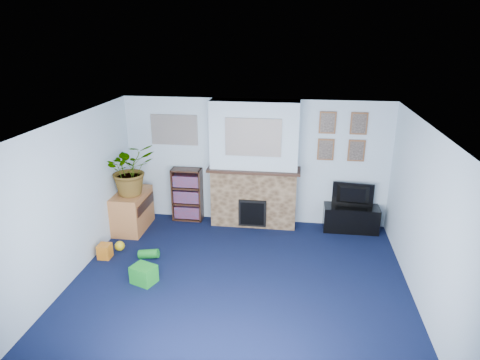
# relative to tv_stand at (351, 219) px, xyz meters

# --- Properties ---
(floor) EXTENTS (5.00, 4.50, 0.01)m
(floor) POSITION_rel_tv_stand_xyz_m (-1.84, -2.03, -0.23)
(floor) COLOR #0D1534
(floor) RESTS_ON ground
(ceiling) EXTENTS (5.00, 4.50, 0.01)m
(ceiling) POSITION_rel_tv_stand_xyz_m (-1.84, -2.03, 2.17)
(ceiling) COLOR white
(ceiling) RESTS_ON wall_back
(wall_back) EXTENTS (5.00, 0.04, 2.40)m
(wall_back) POSITION_rel_tv_stand_xyz_m (-1.84, 0.22, 0.97)
(wall_back) COLOR silver
(wall_back) RESTS_ON ground
(wall_front) EXTENTS (5.00, 0.04, 2.40)m
(wall_front) POSITION_rel_tv_stand_xyz_m (-1.84, -4.28, 0.97)
(wall_front) COLOR silver
(wall_front) RESTS_ON ground
(wall_left) EXTENTS (0.04, 4.50, 2.40)m
(wall_left) POSITION_rel_tv_stand_xyz_m (-4.34, -2.03, 0.97)
(wall_left) COLOR silver
(wall_left) RESTS_ON ground
(wall_right) EXTENTS (0.04, 4.50, 2.40)m
(wall_right) POSITION_rel_tv_stand_xyz_m (0.66, -2.03, 0.97)
(wall_right) COLOR silver
(wall_right) RESTS_ON ground
(chimney_breast) EXTENTS (1.72, 0.50, 2.40)m
(chimney_breast) POSITION_rel_tv_stand_xyz_m (-1.84, 0.02, 0.96)
(chimney_breast) COLOR brown
(chimney_breast) RESTS_ON ground
(collage_main) EXTENTS (1.00, 0.03, 0.68)m
(collage_main) POSITION_rel_tv_stand_xyz_m (-1.84, -0.19, 1.55)
(collage_main) COLOR gray
(collage_main) RESTS_ON chimney_breast
(collage_left) EXTENTS (0.90, 0.03, 0.58)m
(collage_left) POSITION_rel_tv_stand_xyz_m (-3.39, 0.21, 1.55)
(collage_left) COLOR gray
(collage_left) RESTS_ON wall_back
(portrait_tl) EXTENTS (0.30, 0.03, 0.40)m
(portrait_tl) POSITION_rel_tv_stand_xyz_m (-0.54, 0.20, 1.77)
(portrait_tl) COLOR brown
(portrait_tl) RESTS_ON wall_back
(portrait_tr) EXTENTS (0.30, 0.03, 0.40)m
(portrait_tr) POSITION_rel_tv_stand_xyz_m (0.01, 0.20, 1.77)
(portrait_tr) COLOR brown
(portrait_tr) RESTS_ON wall_back
(portrait_bl) EXTENTS (0.30, 0.03, 0.40)m
(portrait_bl) POSITION_rel_tv_stand_xyz_m (-0.54, 0.20, 1.27)
(portrait_bl) COLOR brown
(portrait_bl) RESTS_ON wall_back
(portrait_br) EXTENTS (0.30, 0.03, 0.40)m
(portrait_br) POSITION_rel_tv_stand_xyz_m (0.01, 0.20, 1.27)
(portrait_br) COLOR brown
(portrait_br) RESTS_ON wall_back
(tv_stand) EXTENTS (1.01, 0.42, 0.48)m
(tv_stand) POSITION_rel_tv_stand_xyz_m (0.00, 0.00, 0.00)
(tv_stand) COLOR black
(tv_stand) RESTS_ON ground
(television) EXTENTS (0.76, 0.19, 0.43)m
(television) POSITION_rel_tv_stand_xyz_m (0.00, 0.02, 0.47)
(television) COLOR black
(television) RESTS_ON tv_stand
(bookshelf) EXTENTS (0.58, 0.28, 1.05)m
(bookshelf) POSITION_rel_tv_stand_xyz_m (-3.15, 0.08, 0.28)
(bookshelf) COLOR #321B12
(bookshelf) RESTS_ON ground
(sideboard) EXTENTS (0.52, 0.94, 0.73)m
(sideboard) POSITION_rel_tv_stand_xyz_m (-4.08, -0.48, 0.12)
(sideboard) COLOR #BA703B
(sideboard) RESTS_ON ground
(potted_plant) EXTENTS (1.14, 1.12, 0.96)m
(potted_plant) POSITION_rel_tv_stand_xyz_m (-4.03, -0.53, 0.98)
(potted_plant) COLOR #26661E
(potted_plant) RESTS_ON sideboard
(mantel_clock) EXTENTS (0.11, 0.06, 0.15)m
(mantel_clock) POSITION_rel_tv_stand_xyz_m (-1.89, -0.03, 1.00)
(mantel_clock) COLOR gold
(mantel_clock) RESTS_ON chimney_breast
(mantel_candle) EXTENTS (0.05, 0.05, 0.15)m
(mantel_candle) POSITION_rel_tv_stand_xyz_m (-1.54, -0.03, 1.01)
(mantel_candle) COLOR #B2BFC6
(mantel_candle) RESTS_ON chimney_breast
(mantel_teddy) EXTENTS (0.12, 0.12, 0.12)m
(mantel_teddy) POSITION_rel_tv_stand_xyz_m (-2.41, -0.03, 0.99)
(mantel_teddy) COLOR gray
(mantel_teddy) RESTS_ON chimney_breast
(mantel_can) EXTENTS (0.07, 0.07, 0.13)m
(mantel_can) POSITION_rel_tv_stand_xyz_m (-1.17, -0.03, 0.99)
(mantel_can) COLOR orange
(mantel_can) RESTS_ON chimney_breast
(green_crate) EXTENTS (0.42, 0.38, 0.27)m
(green_crate) POSITION_rel_tv_stand_xyz_m (-3.24, -2.23, -0.08)
(green_crate) COLOR #198C26
(green_crate) RESTS_ON ground
(toy_ball) EXTENTS (0.17, 0.17, 0.17)m
(toy_ball) POSITION_rel_tv_stand_xyz_m (-3.99, -1.35, -0.14)
(toy_ball) COLOR yellow
(toy_ball) RESTS_ON ground
(toy_block) EXTENTS (0.20, 0.20, 0.24)m
(toy_block) POSITION_rel_tv_stand_xyz_m (-4.14, -1.62, -0.11)
(toy_block) COLOR orange
(toy_block) RESTS_ON ground
(toy_tube) EXTENTS (0.35, 0.15, 0.20)m
(toy_tube) POSITION_rel_tv_stand_xyz_m (-3.42, -1.52, -0.15)
(toy_tube) COLOR #198C26
(toy_tube) RESTS_ON ground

